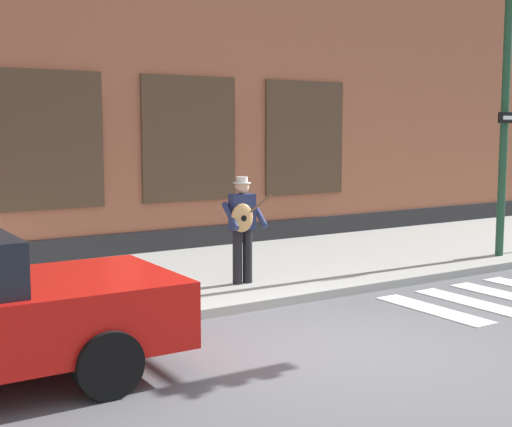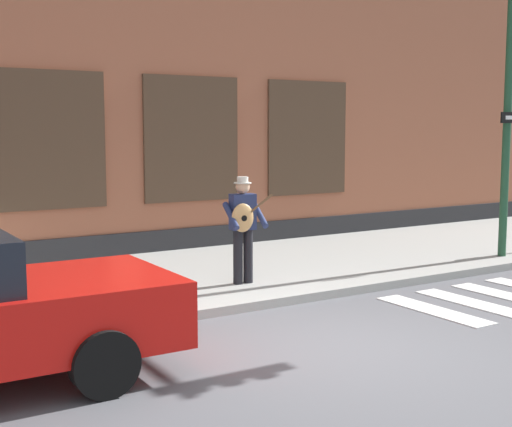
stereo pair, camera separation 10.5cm
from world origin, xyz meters
TOP-DOWN VIEW (x-y plane):
  - ground_plane at (0.00, 0.00)m, footprint 160.00×160.00m
  - sidewalk at (0.00, 4.10)m, footprint 28.00×4.52m
  - building_backdrop at (-0.00, 8.36)m, footprint 28.00×4.06m
  - busker at (0.56, 2.94)m, footprint 0.72×0.58m

SIDE VIEW (x-z plane):
  - ground_plane at x=0.00m, z-range 0.00..0.00m
  - sidewalk at x=0.00m, z-range 0.00..0.13m
  - busker at x=0.56m, z-range 0.25..1.91m
  - building_backdrop at x=0.00m, z-range -0.01..9.41m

